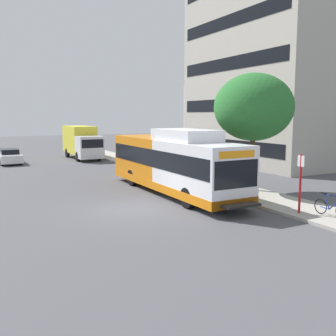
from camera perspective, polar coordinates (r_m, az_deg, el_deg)
name	(u,v)px	position (r m, az deg, el deg)	size (l,w,h in m)	color
ground_plane	(83,183)	(25.85, -12.32, -2.19)	(120.00, 120.00, 0.00)	#4C4C51
sidewalk_curb	(191,178)	(26.79, 3.44, -1.52)	(3.00, 56.00, 0.14)	#A8A399
transit_bus	(173,163)	(21.87, 0.77, 0.70)	(2.58, 12.25, 3.65)	white
bus_stop_sign_pole	(300,179)	(17.79, 18.84, -1.56)	(0.10, 0.36, 2.60)	red
bicycle_parked	(331,207)	(17.85, 22.83, -5.28)	(0.52, 1.76, 1.02)	black
street_tree_near_stop	(254,107)	(22.42, 12.43, 8.68)	(4.42, 4.42, 6.57)	#4C3823
parked_car_far_lane	(9,156)	(38.17, -22.22, 1.61)	(1.80, 4.50, 1.33)	silver
box_truck_background	(82,141)	(40.16, -12.52, 3.83)	(2.32, 7.01, 3.25)	silver
lattice_comm_tower	(189,56)	(45.81, 3.07, 16.10)	(1.10, 1.10, 32.76)	#B7B7BC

